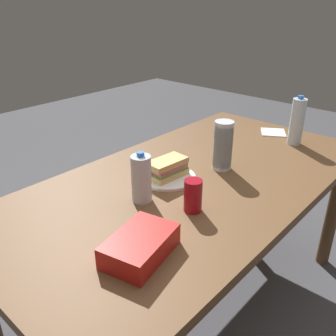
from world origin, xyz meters
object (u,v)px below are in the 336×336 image
(paper_plate, at_px, (168,177))
(water_bottle_spare, at_px, (297,122))
(dining_table, at_px, (193,195))
(water_bottle_tall, at_px, (141,179))
(chip_bag, at_px, (140,246))
(sandwich, at_px, (168,168))
(plastic_cup_stack, at_px, (223,146))
(soda_can_red, at_px, (193,196))

(paper_plate, xyz_separation_m, water_bottle_spare, (-0.74, 0.23, 0.11))
(dining_table, height_order, water_bottle_spare, water_bottle_spare)
(dining_table, relative_size, water_bottle_tall, 8.93)
(dining_table, distance_m, chip_bag, 0.56)
(sandwich, bearing_deg, paper_plate, -158.37)
(chip_bag, xyz_separation_m, plastic_cup_stack, (-0.67, -0.16, 0.08))
(water_bottle_tall, distance_m, plastic_cup_stack, 0.44)
(water_bottle_spare, bearing_deg, sandwich, -16.78)
(paper_plate, height_order, water_bottle_spare, water_bottle_spare)
(plastic_cup_stack, bearing_deg, water_bottle_spare, 167.32)
(paper_plate, distance_m, water_bottle_spare, 0.78)
(soda_can_red, xyz_separation_m, water_bottle_spare, (-0.87, -0.01, 0.06))
(plastic_cup_stack, relative_size, water_bottle_spare, 0.87)
(dining_table, distance_m, plastic_cup_stack, 0.25)
(sandwich, xyz_separation_m, water_bottle_tall, (0.20, 0.04, 0.04))
(paper_plate, relative_size, chip_bag, 1.02)
(paper_plate, distance_m, water_bottle_tall, 0.22)
(paper_plate, relative_size, soda_can_red, 1.93)
(paper_plate, distance_m, chip_bag, 0.51)
(dining_table, xyz_separation_m, water_bottle_tall, (0.28, -0.03, 0.18))
(dining_table, relative_size, chip_bag, 7.70)
(water_bottle_spare, bearing_deg, dining_table, -12.58)
(paper_plate, distance_m, sandwich, 0.05)
(paper_plate, distance_m, soda_can_red, 0.27)
(water_bottle_tall, bearing_deg, soda_can_red, 110.69)
(soda_can_red, relative_size, water_bottle_tall, 0.61)
(chip_bag, distance_m, water_bottle_spare, 1.17)
(sandwich, bearing_deg, chip_bag, 32.45)
(chip_bag, bearing_deg, water_bottle_tall, -148.08)
(water_bottle_tall, bearing_deg, chip_bag, 44.57)
(water_bottle_tall, xyz_separation_m, water_bottle_spare, (-0.94, 0.18, 0.03))
(plastic_cup_stack, height_order, water_bottle_spare, water_bottle_spare)
(sandwich, height_order, chip_bag, sandwich)
(dining_table, relative_size, water_bottle_spare, 6.94)
(soda_can_red, bearing_deg, plastic_cup_stack, -161.61)
(paper_plate, xyz_separation_m, chip_bag, (0.43, 0.27, 0.03))
(chip_bag, bearing_deg, water_bottle_spare, 169.64)
(chip_bag, relative_size, water_bottle_spare, 0.90)
(soda_can_red, height_order, plastic_cup_stack, plastic_cup_stack)
(soda_can_red, distance_m, plastic_cup_stack, 0.39)
(paper_plate, height_order, water_bottle_tall, water_bottle_tall)
(dining_table, height_order, plastic_cup_stack, plastic_cup_stack)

